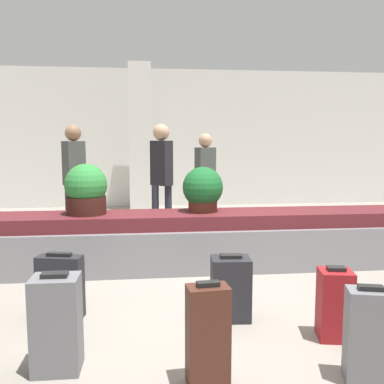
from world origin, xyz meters
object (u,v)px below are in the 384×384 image
at_px(suitcase_1, 368,336).
at_px(suitcase_4, 231,288).
at_px(traveler_1, 205,173).
at_px(suitcase_0, 57,324).
at_px(potted_plant_1, 203,190).
at_px(traveler_2, 162,170).
at_px(pillar, 140,138).
at_px(potted_plant_0, 86,190).
at_px(suitcase_6, 60,287).
at_px(suitcase_3, 208,335).
at_px(suitcase_5, 335,304).
at_px(traveler_0, 74,170).

bearing_deg(suitcase_1, suitcase_4, 137.31).
bearing_deg(traveler_1, suitcase_0, -137.88).
xyz_separation_m(suitcase_0, potted_plant_1, (1.30, 2.34, 0.62)).
bearing_deg(traveler_2, pillar, 143.20).
relative_size(pillar, suitcase_0, 4.73).
bearing_deg(potted_plant_0, suitcase_6, -92.15).
distance_m(suitcase_3, suitcase_5, 1.20).
relative_size(suitcase_3, traveler_2, 0.37).
distance_m(pillar, suitcase_4, 6.17).
height_order(suitcase_4, traveler_2, traveler_2).
relative_size(potted_plant_0, traveler_1, 0.36).
height_order(pillar, traveler_1, pillar).
distance_m(suitcase_0, suitcase_5, 2.07).
height_order(suitcase_1, traveler_1, traveler_1).
height_order(pillar, traveler_0, pillar).
height_order(suitcase_4, suitcase_5, suitcase_5).
relative_size(potted_plant_1, traveler_1, 0.33).
relative_size(suitcase_5, potted_plant_1, 1.04).
height_order(suitcase_3, suitcase_4, suitcase_3).
height_order(suitcase_0, suitcase_1, suitcase_0).
relative_size(suitcase_5, traveler_2, 0.32).
relative_size(suitcase_4, suitcase_5, 0.99).
xyz_separation_m(suitcase_3, suitcase_6, (-1.12, 1.16, -0.05)).
distance_m(pillar, suitcase_1, 7.30).
relative_size(pillar, traveler_2, 1.78).
bearing_deg(traveler_0, suitcase_3, -115.63).
distance_m(potted_plant_1, traveler_2, 1.48).
distance_m(suitcase_3, traveler_2, 4.10).
bearing_deg(suitcase_4, suitcase_1, -53.50).
height_order(suitcase_1, traveler_2, traveler_2).
xyz_separation_m(suitcase_4, suitcase_6, (-1.47, 0.19, 0.00)).
xyz_separation_m(suitcase_0, potted_plant_0, (-0.09, 2.31, 0.63)).
relative_size(suitcase_4, potted_plant_1, 1.04).
xyz_separation_m(potted_plant_0, traveler_1, (1.71, 2.02, 0.03)).
bearing_deg(pillar, traveler_1, -64.97).
relative_size(suitcase_1, potted_plant_1, 1.16).
bearing_deg(suitcase_0, traveler_0, 97.66).
distance_m(suitcase_5, traveler_2, 3.79).
bearing_deg(suitcase_6, suitcase_1, -17.54).
distance_m(suitcase_1, traveler_1, 4.75).
xyz_separation_m(suitcase_4, traveler_1, (0.30, 3.63, 0.72)).
bearing_deg(traveler_0, potted_plant_1, -87.60).
bearing_deg(suitcase_3, potted_plant_0, 107.06).
xyz_separation_m(suitcase_6, potted_plant_0, (0.05, 1.42, 0.68)).
distance_m(suitcase_6, potted_plant_1, 2.16).
height_order(potted_plant_0, traveler_1, traveler_1).
bearing_deg(potted_plant_1, suitcase_4, -89.37).
relative_size(pillar, potted_plant_0, 5.35).
distance_m(suitcase_0, suitcase_3, 1.02).
xyz_separation_m(pillar, traveler_1, (1.10, -2.35, -0.61)).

